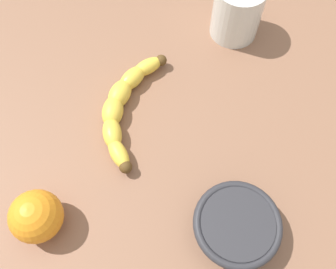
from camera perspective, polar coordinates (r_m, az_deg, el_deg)
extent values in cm
cube|color=#865D45|center=(63.50, -2.21, 2.71)|extent=(120.00, 120.00, 3.00)
ellipsoid|color=yellow|center=(65.40, -2.66, 10.66)|extent=(4.97, 6.28, 2.64)
ellipsoid|color=yellow|center=(64.14, -5.28, 8.84)|extent=(6.19, 6.23, 3.07)
ellipsoid|color=yellow|center=(62.57, -7.22, 6.38)|extent=(6.69, 5.81, 3.51)
ellipsoid|color=yellow|center=(60.83, -8.31, 3.45)|extent=(6.29, 4.57, 3.51)
ellipsoid|color=yellow|center=(59.05, -8.39, 0.24)|extent=(5.98, 3.62, 3.07)
ellipsoid|color=yellow|center=(57.40, -7.36, -2.96)|extent=(6.29, 4.64, 2.64)
sphere|color=#513819|center=(66.18, -0.72, 11.64)|extent=(2.05, 2.05, 2.05)
sphere|color=#513819|center=(56.41, -6.27, -5.08)|extent=(2.05, 2.05, 2.05)
cylinder|color=silver|center=(70.36, 11.21, 18.63)|extent=(9.02, 9.02, 10.46)
cylinder|color=#EBBF75|center=(71.08, 11.06, 18.04)|extent=(8.52, 8.52, 7.89)
cylinder|color=#2D2D33|center=(53.91, 11.05, -13.99)|extent=(10.33, 10.33, 4.58)
torus|color=#2D2D33|center=(52.28, 11.38, -13.60)|extent=(12.43, 12.43, 1.20)
sphere|color=orange|center=(54.80, -19.63, -12.01)|extent=(7.54, 7.54, 7.54)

